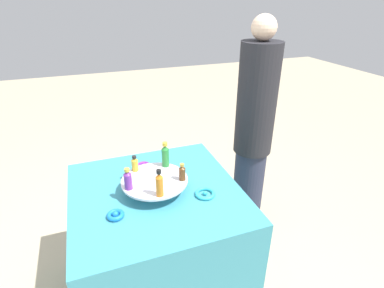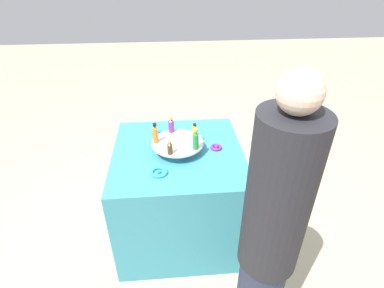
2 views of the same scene
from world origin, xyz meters
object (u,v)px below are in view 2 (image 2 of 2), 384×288
object	(u,v)px
bottle_gold	(195,130)
ribbon_bow_blue	(157,134)
bottle_brown	(170,148)
display_stand	(178,145)
bottle_orange	(155,134)
person_figure	(270,238)
bottle_green	(196,140)
bottle_purple	(171,125)
ribbon_bow_teal	(159,172)
ribbon_bow_purple	(216,147)

from	to	relation	value
bottle_gold	ribbon_bow_blue	size ratio (longest dim) A/B	1.08
bottle_gold	bottle_brown	world-z (taller)	bottle_brown
display_stand	bottle_orange	distance (m)	0.17
display_stand	person_figure	world-z (taller)	person_figure
bottle_orange	person_figure	distance (m)	0.96
person_figure	bottle_gold	bearing A→B (deg)	-8.87
bottle_green	ribbon_bow_blue	xyz separation A→B (m)	(-0.25, 0.31, -0.13)
bottle_purple	bottle_brown	bearing A→B (deg)	-93.19
display_stand	ribbon_bow_teal	distance (m)	0.26
bottle_orange	bottle_green	bearing A→B (deg)	-21.19
bottle_brown	person_figure	world-z (taller)	person_figure
bottle_purple	bottle_green	distance (m)	0.27
bottle_orange	person_figure	xyz separation A→B (m)	(0.51, -0.80, -0.09)
bottle_gold	ribbon_bow_purple	world-z (taller)	bottle_gold
bottle_brown	person_figure	xyz separation A→B (m)	(0.42, -0.66, -0.07)
bottle_gold	ribbon_bow_blue	xyz separation A→B (m)	(-0.26, 0.14, -0.10)
bottle_green	ribbon_bow_teal	size ratio (longest dim) A/B	1.38
bottle_gold	ribbon_bow_purple	bearing A→B (deg)	-25.89
display_stand	bottle_brown	distance (m)	0.16
display_stand	person_figure	distance (m)	0.88
bottle_purple	ribbon_bow_blue	xyz separation A→B (m)	(-0.10, 0.08, -0.11)
bottle_purple	person_figure	size ratio (longest dim) A/B	0.07
ribbon_bow_purple	person_figure	size ratio (longest dim) A/B	0.05
bottle_gold	bottle_brown	size ratio (longest dim) A/B	0.95
person_figure	bottle_orange	bearing A→B (deg)	7.49
display_stand	bottle_green	size ratio (longest dim) A/B	2.37
bottle_purple	bottle_orange	xyz separation A→B (m)	(-0.10, -0.13, 0.01)
bottle_orange	ribbon_bow_teal	size ratio (longest dim) A/B	1.34
bottle_green	ribbon_bow_purple	world-z (taller)	bottle_green
bottle_purple	ribbon_bow_blue	world-z (taller)	bottle_purple
ribbon_bow_blue	person_figure	bearing A→B (deg)	-63.34
bottle_orange	person_figure	bearing A→B (deg)	-57.37
bottle_brown	bottle_green	size ratio (longest dim) A/B	0.64
bottle_gold	bottle_purple	distance (m)	0.17
person_figure	bottle_brown	bearing A→B (deg)	7.45
ribbon_bow_blue	person_figure	world-z (taller)	person_figure
bottle_orange	ribbon_bow_blue	distance (m)	0.25
bottle_green	ribbon_bow_teal	world-z (taller)	bottle_green
bottle_purple	bottle_gold	bearing A→B (deg)	-21.19
ribbon_bow_purple	person_figure	world-z (taller)	person_figure
bottle_purple	bottle_orange	bearing A→B (deg)	-129.19
ribbon_bow_teal	bottle_purple	bearing A→B (deg)	76.72
bottle_purple	ribbon_bow_purple	xyz separation A→B (m)	(0.30, -0.13, -0.11)
bottle_orange	bottle_green	size ratio (longest dim) A/B	0.97
ribbon_bow_teal	person_figure	size ratio (longest dim) A/B	0.07
ribbon_bow_blue	person_figure	size ratio (longest dim) A/B	0.05
display_stand	bottle_gold	world-z (taller)	bottle_gold
bottle_orange	display_stand	bearing A→B (deg)	-3.19
display_stand	bottle_brown	xyz separation A→B (m)	(-0.05, -0.13, 0.06)
bottle_gold	ribbon_bow_blue	world-z (taller)	bottle_gold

